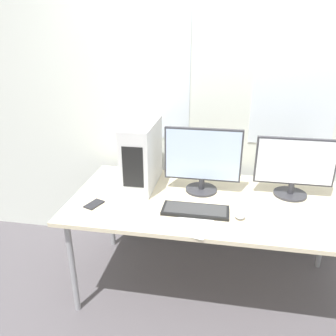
{
  "coord_description": "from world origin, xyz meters",
  "views": [
    {
      "loc": [
        0.04,
        -1.54,
        1.82
      ],
      "look_at": [
        -0.31,
        0.47,
        0.97
      ],
      "focal_mm": 35.0,
      "sensor_mm": 36.0,
      "label": 1
    }
  ],
  "objects": [
    {
      "name": "paper_sheet_left",
      "position": [
        -0.55,
        0.21,
        0.75
      ],
      "size": [
        0.29,
        0.34,
        0.0
      ],
      "rotation": [
        0.0,
        0.0,
        -0.29
      ],
      "color": "white",
      "rests_on": "desk"
    },
    {
      "name": "desk",
      "position": [
        0.0,
        0.47,
        0.7
      ],
      "size": [
        1.94,
        0.94,
        0.75
      ],
      "color": "beige",
      "rests_on": "ground_plane"
    },
    {
      "name": "cell_phone",
      "position": [
        -0.77,
        0.26,
        0.76
      ],
      "size": [
        0.12,
        0.15,
        0.01
      ],
      "rotation": [
        0.0,
        0.0,
        -0.35
      ],
      "color": "#232328",
      "rests_on": "desk"
    },
    {
      "name": "monitor_main",
      "position": [
        -0.09,
        0.6,
        0.99
      ],
      "size": [
        0.54,
        0.23,
        0.47
      ],
      "color": "#333338",
      "rests_on": "desk"
    },
    {
      "name": "pc_tower",
      "position": [
        -0.53,
        0.64,
        0.99
      ],
      "size": [
        0.2,
        0.5,
        0.48
      ],
      "color": "silver",
      "rests_on": "desk"
    },
    {
      "name": "keyboard",
      "position": [
        -0.1,
        0.29,
        0.76
      ],
      "size": [
        0.43,
        0.17,
        0.02
      ],
      "color": "black",
      "rests_on": "desk"
    },
    {
      "name": "paper_sheet_front",
      "position": [
        -0.1,
        0.15,
        0.75
      ],
      "size": [
        0.27,
        0.33,
        0.0
      ],
      "rotation": [
        0.0,
        0.0,
        -0.22
      ],
      "color": "white",
      "rests_on": "desk"
    },
    {
      "name": "monitor_right_near",
      "position": [
        0.53,
        0.64,
        0.97
      ],
      "size": [
        0.53,
        0.23,
        0.42
      ],
      "color": "#333338",
      "rests_on": "desk"
    },
    {
      "name": "mouse",
      "position": [
        0.18,
        0.26,
        0.77
      ],
      "size": [
        0.07,
        0.08,
        0.04
      ],
      "color": "#B2B2B7",
      "rests_on": "desk"
    },
    {
      "name": "wall_back",
      "position": [
        0.0,
        1.07,
        1.35
      ],
      "size": [
        8.0,
        0.07,
        2.7
      ],
      "color": "silver",
      "rests_on": "ground_plane"
    }
  ]
}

